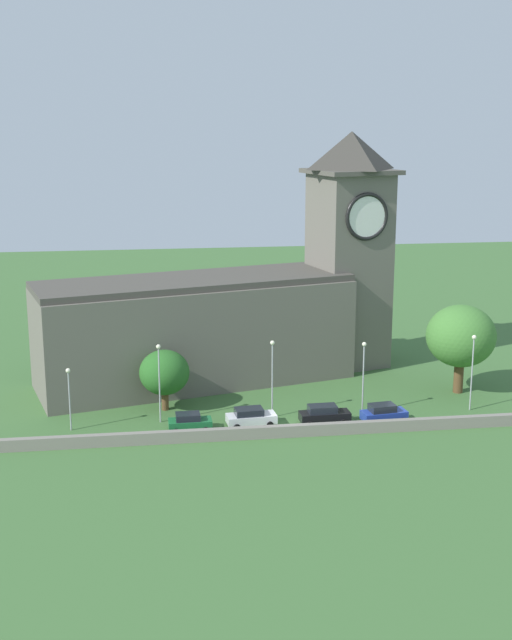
{
  "coord_description": "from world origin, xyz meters",
  "views": [
    {
      "loc": [
        -12.99,
        -72.73,
        28.16
      ],
      "look_at": [
        -1.82,
        6.89,
        8.92
      ],
      "focal_mm": 46.89,
      "sensor_mm": 36.0,
      "label": 1
    }
  ],
  "objects_px": {
    "tree_riverside_west": "(461,336)",
    "tree_churchyard": "(164,373)",
    "car_green": "(190,422)",
    "streetlamp_east_end": "(473,361)",
    "streetlamp_west_mid": "(159,371)",
    "car_blue": "(384,413)",
    "streetlamp_east_mid": "(364,367)",
    "church": "(240,307)",
    "car_white": "(251,417)",
    "streetlamp_west_end": "(69,388)",
    "car_black": "(324,414)",
    "streetlamp_central": "(272,367)"
  },
  "relations": [
    {
      "from": "streetlamp_east_mid",
      "to": "church",
      "type": "bearing_deg",
      "value": 126.18
    },
    {
      "from": "car_blue",
      "to": "streetlamp_east_end",
      "type": "bearing_deg",
      "value": 13.64
    },
    {
      "from": "streetlamp_central",
      "to": "tree_churchyard",
      "type": "distance_m",
      "value": 10.92
    },
    {
      "from": "church",
      "to": "tree_churchyard",
      "type": "xyz_separation_m",
      "value": [
        -8.77,
        -10.26,
        -4.17
      ]
    },
    {
      "from": "car_white",
      "to": "streetlamp_central",
      "type": "relative_size",
      "value": 0.62
    },
    {
      "from": "streetlamp_east_end",
      "to": "streetlamp_east_mid",
      "type": "bearing_deg",
      "value": 178.31
    },
    {
      "from": "car_black",
      "to": "tree_churchyard",
      "type": "xyz_separation_m",
      "value": [
        -14.85,
        6.12,
        2.93
      ]
    },
    {
      "from": "car_white",
      "to": "streetlamp_east_end",
      "type": "relative_size",
      "value": 0.62
    },
    {
      "from": "car_black",
      "to": "streetlamp_east_mid",
      "type": "xyz_separation_m",
      "value": [
        4.32,
        2.15,
        3.93
      ]
    },
    {
      "from": "streetlamp_east_end",
      "to": "tree_riverside_west",
      "type": "distance_m",
      "value": 5.7
    },
    {
      "from": "car_green",
      "to": "streetlamp_west_end",
      "type": "relative_size",
      "value": 0.67
    },
    {
      "from": "church",
      "to": "streetlamp_west_mid",
      "type": "bearing_deg",
      "value": -124.29
    },
    {
      "from": "car_blue",
      "to": "tree_churchyard",
      "type": "bearing_deg",
      "value": 162.12
    },
    {
      "from": "tree_riverside_west",
      "to": "car_white",
      "type": "bearing_deg",
      "value": -163.53
    },
    {
      "from": "car_blue",
      "to": "tree_churchyard",
      "type": "xyz_separation_m",
      "value": [
        -20.54,
        6.63,
        2.93
      ]
    },
    {
      "from": "church",
      "to": "streetlamp_east_mid",
      "type": "xyz_separation_m",
      "value": [
        10.41,
        -14.23,
        -3.17
      ]
    },
    {
      "from": "tree_riverside_west",
      "to": "tree_churchyard",
      "type": "bearing_deg",
      "value": -177.73
    },
    {
      "from": "car_white",
      "to": "car_blue",
      "type": "relative_size",
      "value": 1.07
    },
    {
      "from": "car_green",
      "to": "streetlamp_east_end",
      "type": "distance_m",
      "value": 28.47
    },
    {
      "from": "church",
      "to": "streetlamp_east_mid",
      "type": "height_order",
      "value": "church"
    },
    {
      "from": "car_blue",
      "to": "streetlamp_central",
      "type": "relative_size",
      "value": 0.58
    },
    {
      "from": "car_green",
      "to": "streetlamp_east_mid",
      "type": "bearing_deg",
      "value": 7.33
    },
    {
      "from": "car_green",
      "to": "car_blue",
      "type": "distance_m",
      "value": 18.49
    },
    {
      "from": "streetlamp_east_end",
      "to": "tree_churchyard",
      "type": "xyz_separation_m",
      "value": [
        -30.14,
        4.3,
        -1.22
      ]
    },
    {
      "from": "car_black",
      "to": "streetlamp_west_mid",
      "type": "bearing_deg",
      "value": 170.2
    },
    {
      "from": "tree_riverside_west",
      "to": "streetlamp_central",
      "type": "bearing_deg",
      "value": -166.94
    },
    {
      "from": "streetlamp_west_mid",
      "to": "tree_churchyard",
      "type": "xyz_separation_m",
      "value": [
        0.58,
        3.46,
        -1.21
      ]
    },
    {
      "from": "church",
      "to": "streetlamp_east_mid",
      "type": "distance_m",
      "value": 17.91
    },
    {
      "from": "car_white",
      "to": "streetlamp_east_mid",
      "type": "xyz_separation_m",
      "value": [
        11.31,
        1.65,
        3.99
      ]
    },
    {
      "from": "car_black",
      "to": "streetlamp_east_mid",
      "type": "height_order",
      "value": "streetlamp_east_mid"
    },
    {
      "from": "car_green",
      "to": "car_blue",
      "type": "relative_size",
      "value": 0.9
    },
    {
      "from": "church",
      "to": "tree_riverside_west",
      "type": "xyz_separation_m",
      "value": [
        22.26,
        -9.03,
        -1.89
      ]
    },
    {
      "from": "car_green",
      "to": "tree_churchyard",
      "type": "xyz_separation_m",
      "value": [
        -2.05,
        6.18,
        3.01
      ]
    },
    {
      "from": "car_green",
      "to": "streetlamp_west_mid",
      "type": "distance_m",
      "value": 5.67
    },
    {
      "from": "church",
      "to": "streetlamp_west_mid",
      "type": "distance_m",
      "value": 16.86
    },
    {
      "from": "car_green",
      "to": "streetlamp_east_end",
      "type": "xyz_separation_m",
      "value": [
        28.1,
        1.88,
        4.23
      ]
    },
    {
      "from": "car_blue",
      "to": "tree_churchyard",
      "type": "relative_size",
      "value": 0.73
    },
    {
      "from": "tree_riverside_west",
      "to": "tree_churchyard",
      "type": "distance_m",
      "value": 31.14
    },
    {
      "from": "streetlamp_central",
      "to": "tree_riverside_west",
      "type": "relative_size",
      "value": 0.82
    },
    {
      "from": "car_black",
      "to": "streetlamp_central",
      "type": "relative_size",
      "value": 0.63
    },
    {
      "from": "streetlamp_east_mid",
      "to": "streetlamp_west_mid",
      "type": "bearing_deg",
      "value": 178.5
    },
    {
      "from": "church",
      "to": "car_green",
      "type": "relative_size",
      "value": 10.27
    },
    {
      "from": "car_blue",
      "to": "streetlamp_central",
      "type": "xyz_separation_m",
      "value": [
        -10.29,
        3.03,
        4.15
      ]
    },
    {
      "from": "streetlamp_west_mid",
      "to": "streetlamp_east_end",
      "type": "xyz_separation_m",
      "value": [
        30.73,
        -0.84,
        0.01
      ]
    },
    {
      "from": "church",
      "to": "tree_churchyard",
      "type": "distance_m",
      "value": 14.12
    },
    {
      "from": "car_white",
      "to": "tree_churchyard",
      "type": "distance_m",
      "value": 10.12
    },
    {
      "from": "tree_churchyard",
      "to": "streetlamp_east_end",
      "type": "bearing_deg",
      "value": -8.11
    },
    {
      "from": "church",
      "to": "car_blue",
      "type": "xyz_separation_m",
      "value": [
        11.77,
        -16.88,
        -7.1
      ]
    },
    {
      "from": "streetlamp_east_mid",
      "to": "streetlamp_west_end",
      "type": "bearing_deg",
      "value": -178.96
    },
    {
      "from": "car_green",
      "to": "tree_riverside_west",
      "type": "distance_m",
      "value": 30.38
    }
  ]
}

